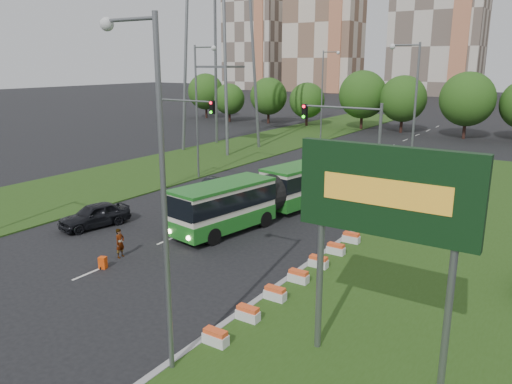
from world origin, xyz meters
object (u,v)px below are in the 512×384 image
Objects in this scene: traffic_mast_median at (356,142)px; car_left_near at (95,215)px; car_left_far at (212,186)px; articulated_bus at (273,192)px; traffic_mast_left at (175,128)px; pedestrian at (120,243)px; shopping_trolley at (103,263)px; billboard at (386,202)px.

car_left_near is (-13.58, -10.85, -4.56)m from traffic_mast_median.
articulated_bus is at bearing -23.89° from car_left_far.
pedestrian is (7.08, -12.64, -4.52)m from traffic_mast_left.
pedestrian is (5.50, -2.79, 0.04)m from car_left_near.
pedestrian is at bearing -13.62° from car_left_near.
articulated_bus reaches higher than car_left_near.
traffic_mast_left reaches higher than pedestrian.
traffic_mast_median and traffic_mast_left have the same top height.
shopping_trolley is at bearing -23.30° from car_left_near.
billboard is at bearing -103.44° from pedestrian.
billboard reaches higher than car_left_near.
billboard is 1.00× the size of traffic_mast_median.
articulated_bus is (-12.53, 13.72, -4.45)m from billboard.
shopping_trolley is (-15.13, 0.76, -5.85)m from billboard.
traffic_mast_median reaches higher than car_left_far.
traffic_mast_left is 1.73× the size of car_left_near.
billboard is at bearing -37.89° from articulated_bus.
billboard is 12.45× the size of shopping_trolley.
traffic_mast_median is 15.19m from traffic_mast_left.
traffic_mast_median is at bearing 43.69° from shopping_trolley.
car_left_far is 14.41m from pedestrian.
traffic_mast_median is 2.05× the size of car_left_far.
pedestrian is (4.26, -13.76, 0.19)m from car_left_far.
articulated_bus is 13.29m from shopping_trolley.
pedestrian is (-8.07, -13.64, -4.52)m from traffic_mast_median.
shopping_trolley is at bearing -62.24° from traffic_mast_left.
traffic_mast_median reaches higher than pedestrian.
car_left_near is 2.79× the size of pedestrian.
articulated_bus is 7.74m from car_left_far.
car_left_far is 2.35× the size of pedestrian.
articulated_bus is 10.20× the size of pedestrian.
traffic_mast_median is (-7.47, 16.00, -0.81)m from billboard.
billboard is at bearing -0.47° from car_left_near.
billboard reaches higher than shopping_trolley.
billboard is 27.16m from traffic_mast_left.
traffic_mast_median is at bearing -35.43° from pedestrian.
articulated_bus reaches higher than pedestrian.
billboard and traffic_mast_left have the same top height.
traffic_mast_left is at bearing 146.45° from billboard.
car_left_far is 6.08× the size of shopping_trolley.
car_left_far is (2.82, 1.12, -4.71)m from traffic_mast_left.
car_left_near is 7.22× the size of shopping_trolley.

